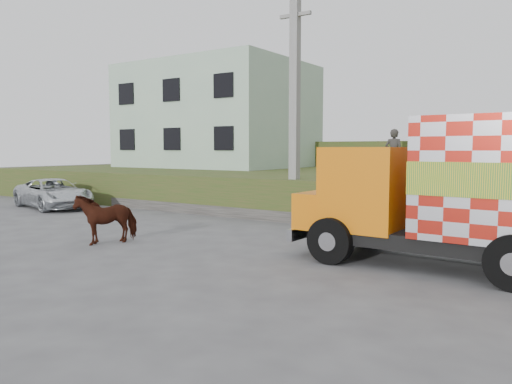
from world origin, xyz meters
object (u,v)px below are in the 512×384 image
Objects in this scene: cargo_truck at (483,193)px; cow at (106,218)px; utility_pole at (295,106)px; pedestrian at (394,154)px; suv at (54,193)px.

cargo_truck is 9.51m from cow.
cargo_truck is at bearing -32.09° from utility_pole.
cargo_truck is 4.08× the size of pedestrian.
cow is (-9.23, -2.11, -0.99)m from cargo_truck.
cargo_truck is at bearing 33.90° from cow.
suv is 14.38m from pedestrian.
cow is 0.35× the size of suv.
cargo_truck reaches higher than suv.
utility_pole reaches higher than cargo_truck.
cow is 0.90× the size of pedestrian.
cargo_truck is 1.60× the size of suv.
utility_pole is at bearing -64.42° from suv.
cargo_truck is at bearing 121.23° from pedestrian.
pedestrian is at bearing 123.65° from cargo_truck.
pedestrian is at bearing 80.69° from cow.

